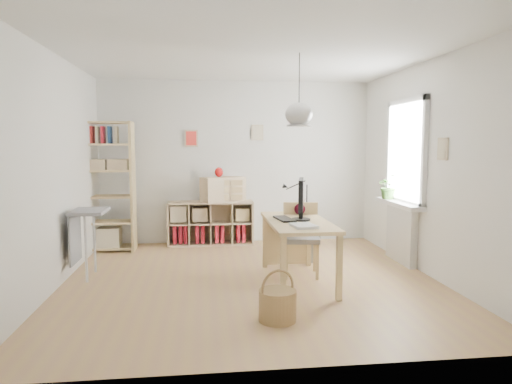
{
  "coord_description": "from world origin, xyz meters",
  "views": [
    {
      "loc": [
        -0.57,
        -5.42,
        1.66
      ],
      "look_at": [
        0.1,
        0.3,
        1.05
      ],
      "focal_mm": 32.0,
      "sensor_mm": 36.0,
      "label": 1
    }
  ],
  "objects": [
    {
      "name": "ground",
      "position": [
        0.0,
        0.0,
        0.0
      ],
      "size": [
        4.5,
        4.5,
        0.0
      ],
      "primitive_type": "plane",
      "color": "#A97D54",
      "rests_on": "ground"
    },
    {
      "name": "storage_chest",
      "position": [
        0.82,
        0.98,
        0.19
      ],
      "size": [
        0.73,
        0.77,
        0.58
      ],
      "rotation": [
        0.0,
        0.0,
        -0.35
      ],
      "color": "silver",
      "rests_on": "ground"
    },
    {
      "name": "task_lamp",
      "position": [
        0.62,
        0.43,
        1.02
      ],
      "size": [
        0.37,
        0.14,
        0.4
      ],
      "color": "black",
      "rests_on": "desk"
    },
    {
      "name": "paper_tray",
      "position": [
        0.52,
        -0.59,
        0.76
      ],
      "size": [
        0.28,
        0.33,
        0.03
      ],
      "primitive_type": "cube",
      "rotation": [
        0.0,
        0.0,
        0.16
      ],
      "color": "white",
      "rests_on": "desk"
    },
    {
      "name": "cube_shelf",
      "position": [
        -0.47,
        2.08,
        0.3
      ],
      "size": [
        1.4,
        0.38,
        0.72
      ],
      "color": "tan",
      "rests_on": "ground"
    },
    {
      "name": "potted_plant",
      "position": [
        2.12,
        0.92,
        1.04
      ],
      "size": [
        0.34,
        0.3,
        0.37
      ],
      "primitive_type": "imported",
      "rotation": [
        0.0,
        0.0,
        0.05
      ],
      "color": "#355E23",
      "rests_on": "windowsill"
    },
    {
      "name": "keyboard",
      "position": [
        0.4,
        -0.08,
        0.76
      ],
      "size": [
        0.22,
        0.44,
        0.02
      ],
      "primitive_type": "cube",
      "rotation": [
        0.0,
        0.0,
        0.15
      ],
      "color": "black",
      "rests_on": "desk"
    },
    {
      "name": "side_table",
      "position": [
        -2.04,
        0.35,
        0.67
      ],
      "size": [
        0.4,
        0.55,
        0.85
      ],
      "color": "gray",
      "rests_on": "ground"
    },
    {
      "name": "room_shell",
      "position": [
        0.55,
        -0.15,
        2.0
      ],
      "size": [
        4.5,
        4.5,
        4.5
      ],
      "color": "white",
      "rests_on": "ground"
    },
    {
      "name": "radiator",
      "position": [
        2.19,
        0.6,
        0.4
      ],
      "size": [
        0.1,
        0.8,
        0.8
      ],
      "primitive_type": "cube",
      "color": "silver",
      "rests_on": "ground"
    },
    {
      "name": "red_vase",
      "position": [
        -0.31,
        2.04,
        1.2
      ],
      "size": [
        0.13,
        0.13,
        0.16
      ],
      "primitive_type": "ellipsoid",
      "color": "maroon",
      "rests_on": "drawer_chest"
    },
    {
      "name": "drawer_chest",
      "position": [
        -0.24,
        2.04,
        0.92
      ],
      "size": [
        0.77,
        0.58,
        0.4
      ],
      "primitive_type": "cube",
      "rotation": [
        0.0,
        0.0,
        0.43
      ],
      "color": "tan",
      "rests_on": "cube_shelf"
    },
    {
      "name": "yarn_ball",
      "position": [
        0.67,
        0.29,
        0.82
      ],
      "size": [
        0.14,
        0.14,
        0.14
      ],
      "primitive_type": "sphere",
      "color": "#440917",
      "rests_on": "desk"
    },
    {
      "name": "windowsill",
      "position": [
        2.14,
        0.6,
        0.83
      ],
      "size": [
        0.22,
        1.2,
        0.06
      ],
      "primitive_type": "cube",
      "color": "white",
      "rests_on": "radiator"
    },
    {
      "name": "window_unit",
      "position": [
        2.23,
        0.6,
        1.55
      ],
      "size": [
        0.07,
        1.16,
        1.46
      ],
      "color": "white",
      "rests_on": "ground"
    },
    {
      "name": "wicker_basket",
      "position": [
        0.11,
        -1.32,
        0.16
      ],
      "size": [
        0.36,
        0.36,
        0.49
      ],
      "rotation": [
        0.0,
        0.0,
        0.4
      ],
      "color": "olive",
      "rests_on": "ground"
    },
    {
      "name": "desk",
      "position": [
        0.55,
        -0.15,
        0.66
      ],
      "size": [
        0.7,
        1.5,
        0.75
      ],
      "color": "#D3B479",
      "rests_on": "ground"
    },
    {
      "name": "chair",
      "position": [
        0.66,
        0.18,
        0.52
      ],
      "size": [
        0.51,
        0.51,
        0.91
      ],
      "rotation": [
        0.0,
        0.0,
        -0.16
      ],
      "color": "gray",
      "rests_on": "ground"
    },
    {
      "name": "monitor",
      "position": [
        0.59,
        -0.14,
        1.03
      ],
      "size": [
        0.23,
        0.57,
        0.5
      ],
      "rotation": [
        0.0,
        0.0,
        -0.23
      ],
      "color": "black",
      "rests_on": "desk"
    },
    {
      "name": "tall_bookshelf",
      "position": [
        -2.04,
        1.8,
        1.09
      ],
      "size": [
        0.8,
        0.38,
        2.0
      ],
      "color": "#D3B479",
      "rests_on": "ground"
    }
  ]
}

